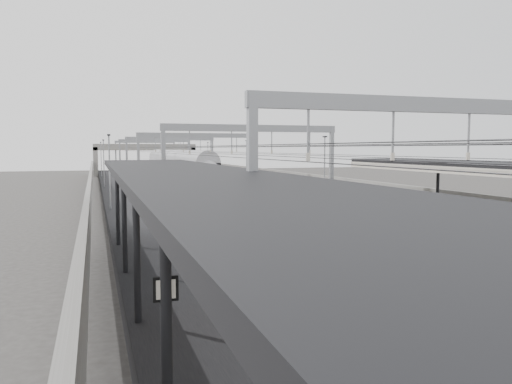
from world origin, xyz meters
TOP-DOWN VIEW (x-y plane):
  - ground at (0.00, 0.00)m, footprint 260.00×260.00m
  - platform_left at (-8.00, 45.00)m, footprint 4.00×120.00m
  - platform_right at (8.00, 45.00)m, footprint 4.00×120.00m
  - tracks at (0.00, 45.00)m, footprint 11.40×140.00m
  - overhead_line at (0.00, 51.62)m, footprint 13.00×140.00m
  - canopy_left at (-8.02, 2.99)m, footprint 4.40×30.00m
  - overbridge at (0.00, 100.00)m, footprint 22.00×2.20m
  - wall_left at (-11.20, 45.00)m, footprint 0.30×120.00m
  - wall_right at (11.20, 45.00)m, footprint 0.30×120.00m
  - train at (1.50, 64.98)m, footprint 2.89×52.60m
  - signal_green at (-5.20, 69.38)m, footprint 0.32×0.32m
  - signal_red_near at (3.20, 65.14)m, footprint 0.32×0.32m
  - signal_red_far at (5.40, 70.57)m, footprint 0.32×0.32m

SIDE VIEW (x-z plane):
  - ground at x=0.00m, z-range 0.00..0.00m
  - tracks at x=0.00m, z-range -0.05..0.15m
  - platform_left at x=-8.00m, z-range 0.00..1.00m
  - platform_right at x=8.00m, z-range 0.00..1.00m
  - wall_left at x=-11.20m, z-range 0.00..3.20m
  - wall_right at x=11.20m, z-range 0.00..3.20m
  - train at x=1.50m, z-range -0.05..4.50m
  - signal_green at x=-5.20m, z-range 0.68..4.15m
  - signal_red_near at x=3.20m, z-range 0.68..4.15m
  - signal_red_far at x=5.40m, z-range 0.68..4.15m
  - canopy_left at x=-8.02m, z-range 2.97..7.21m
  - overbridge at x=0.00m, z-range 1.86..8.76m
  - overhead_line at x=0.00m, z-range 2.84..9.44m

